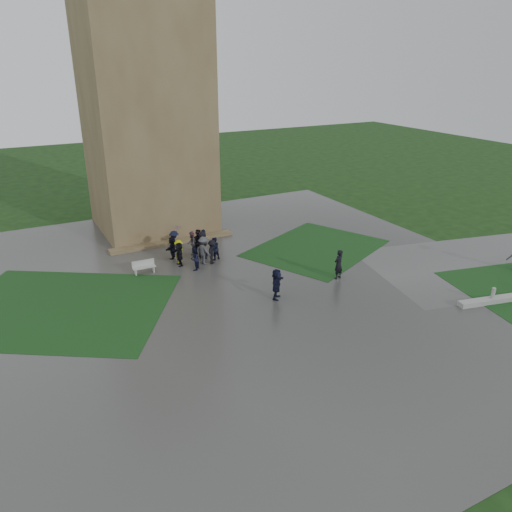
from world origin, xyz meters
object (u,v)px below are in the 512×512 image
pedestrian_mid (277,284)px  tower (145,108)px  pedestrian_near (338,264)px  bench (144,267)px

pedestrian_mid → tower: bearing=48.3°
tower → pedestrian_near: 18.17m
bench → pedestrian_mid: 8.74m
bench → pedestrian_near: 11.84m
pedestrian_mid → pedestrian_near: size_ratio=0.96×
tower → pedestrian_mid: size_ratio=10.31×
tower → bench: 12.59m
pedestrian_mid → pedestrian_near: (4.61, 0.61, 0.04)m
pedestrian_mid → pedestrian_near: bearing=-42.2°
bench → tower: bearing=70.2°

